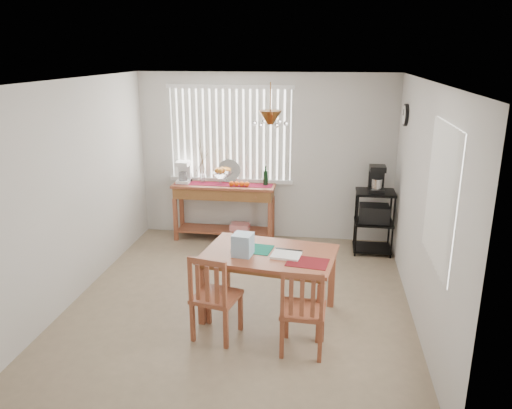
% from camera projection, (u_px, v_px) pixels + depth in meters
% --- Properties ---
extents(ground, '(4.00, 4.50, 0.01)m').
position_uv_depth(ground, '(241.00, 300.00, 6.07)').
color(ground, gray).
extents(room_shell, '(4.20, 4.70, 2.70)m').
position_uv_depth(room_shell, '(241.00, 163.00, 5.59)').
color(room_shell, silver).
rests_on(room_shell, ground).
extents(sideboard, '(1.60, 0.45, 0.90)m').
position_uv_depth(sideboard, '(225.00, 198.00, 7.85)').
color(sideboard, brown).
rests_on(sideboard, ground).
extents(sideboard_items, '(1.52, 0.38, 0.69)m').
position_uv_depth(sideboard_items, '(208.00, 175.00, 7.79)').
color(sideboard_items, maroon).
rests_on(sideboard_items, sideboard).
extents(wire_cart, '(0.56, 0.45, 0.95)m').
position_uv_depth(wire_cart, '(374.00, 216.00, 7.34)').
color(wire_cart, black).
rests_on(wire_cart, ground).
extents(cart_items, '(0.22, 0.27, 0.39)m').
position_uv_depth(cart_items, '(377.00, 179.00, 7.19)').
color(cart_items, black).
rests_on(cart_items, wire_cart).
extents(dining_table, '(1.55, 1.12, 0.77)m').
position_uv_depth(dining_table, '(269.00, 260.00, 5.54)').
color(dining_table, brown).
rests_on(dining_table, ground).
extents(table_items, '(1.10, 0.66, 0.25)m').
position_uv_depth(table_items, '(254.00, 247.00, 5.41)').
color(table_items, '#14735C').
rests_on(table_items, dining_table).
extents(chair_left, '(0.53, 0.53, 0.96)m').
position_uv_depth(chair_left, '(215.00, 297.00, 5.14)').
color(chair_left, brown).
rests_on(chair_left, ground).
extents(chair_right, '(0.45, 0.45, 0.94)m').
position_uv_depth(chair_right, '(303.00, 311.00, 4.89)').
color(chair_right, brown).
rests_on(chair_right, ground).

